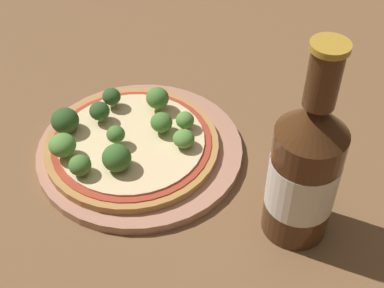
% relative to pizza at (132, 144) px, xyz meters
% --- Properties ---
extents(ground_plane, '(3.00, 3.00, 0.00)m').
position_rel_pizza_xyz_m(ground_plane, '(0.00, 0.03, -0.02)').
color(ground_plane, brown).
extents(plate, '(0.26, 0.26, 0.01)m').
position_rel_pizza_xyz_m(plate, '(0.01, 0.00, -0.01)').
color(plate, tan).
rests_on(plate, ground_plane).
extents(pizza, '(0.22, 0.22, 0.01)m').
position_rel_pizza_xyz_m(pizza, '(0.00, 0.00, 0.00)').
color(pizza, '#B77F42').
rests_on(pizza, plate).
extents(broccoli_floret_0, '(0.03, 0.03, 0.03)m').
position_rel_pizza_xyz_m(broccoli_floret_0, '(-0.04, 0.04, 0.02)').
color(broccoli_floret_0, '#7A9E5B').
rests_on(broccoli_floret_0, pizza).
extents(broccoli_floret_1, '(0.03, 0.03, 0.03)m').
position_rel_pizza_xyz_m(broccoli_floret_1, '(-0.02, -0.05, 0.02)').
color(broccoli_floret_1, '#7A9E5B').
rests_on(broccoli_floret_1, pizza).
extents(broccoli_floret_2, '(0.03, 0.03, 0.02)m').
position_rel_pizza_xyz_m(broccoli_floret_2, '(0.06, -0.02, 0.02)').
color(broccoli_floret_2, '#7A9E5B').
rests_on(broccoli_floret_2, pizza).
extents(broccoli_floret_3, '(0.02, 0.02, 0.02)m').
position_rel_pizza_xyz_m(broccoli_floret_3, '(0.07, 0.01, 0.02)').
color(broccoli_floret_3, '#7A9E5B').
rests_on(broccoli_floret_3, pizza).
extents(broccoli_floret_4, '(0.02, 0.02, 0.03)m').
position_rel_pizza_xyz_m(broccoli_floret_4, '(-0.02, -0.01, 0.02)').
color(broccoli_floret_4, '#7A9E5B').
rests_on(broccoli_floret_4, pizza).
extents(broccoli_floret_5, '(0.03, 0.03, 0.03)m').
position_rel_pizza_xyz_m(broccoli_floret_5, '(0.04, 0.01, 0.02)').
color(broccoli_floret_5, '#7A9E5B').
rests_on(broccoli_floret_5, pizza).
extents(broccoli_floret_6, '(0.03, 0.03, 0.03)m').
position_rel_pizza_xyz_m(broccoli_floret_6, '(-0.06, -0.05, 0.02)').
color(broccoli_floret_6, '#7A9E5B').
rests_on(broccoli_floret_6, pizza).
extents(broccoli_floret_7, '(0.03, 0.03, 0.03)m').
position_rel_pizza_xyz_m(broccoli_floret_7, '(0.04, 0.05, 0.03)').
color(broccoli_floret_7, '#7A9E5B').
rests_on(broccoli_floret_7, pizza).
extents(broccoli_floret_8, '(0.03, 0.03, 0.03)m').
position_rel_pizza_xyz_m(broccoli_floret_8, '(-0.08, 0.02, 0.02)').
color(broccoli_floret_8, '#7A9E5B').
rests_on(broccoli_floret_8, pizza).
extents(broccoli_floret_9, '(0.02, 0.02, 0.03)m').
position_rel_pizza_xyz_m(broccoli_floret_9, '(-0.02, 0.07, 0.02)').
color(broccoli_floret_9, '#7A9E5B').
rests_on(broccoli_floret_9, pizza).
extents(broccoli_floret_10, '(0.03, 0.03, 0.03)m').
position_rel_pizza_xyz_m(broccoli_floret_10, '(-0.08, -0.02, 0.03)').
color(broccoli_floret_10, '#7A9E5B').
rests_on(broccoli_floret_10, pizza).
extents(beer_bottle, '(0.07, 0.07, 0.24)m').
position_rel_pizza_xyz_m(beer_bottle, '(0.17, -0.13, 0.07)').
color(beer_bottle, '#472814').
rests_on(beer_bottle, ground_plane).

